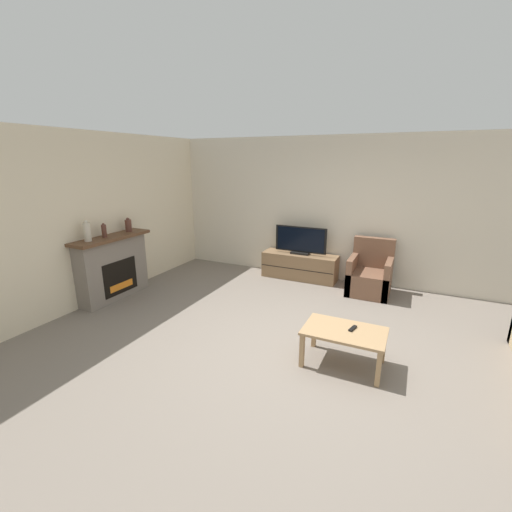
{
  "coord_description": "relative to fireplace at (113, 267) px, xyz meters",
  "views": [
    {
      "loc": [
        1.19,
        -3.58,
        2.26
      ],
      "look_at": [
        -0.96,
        0.95,
        0.85
      ],
      "focal_mm": 24.0,
      "sensor_mm": 36.0,
      "label": 1
    }
  ],
  "objects": [
    {
      "name": "wall_back",
      "position": [
        3.3,
        2.57,
        0.8
      ],
      "size": [
        12.0,
        0.06,
        2.7
      ],
      "color": "beige",
      "rests_on": "ground"
    },
    {
      "name": "wall_left",
      "position": [
        -0.18,
        -0.3,
        0.8
      ],
      "size": [
        0.06,
        12.0,
        2.7
      ],
      "color": "beige",
      "rests_on": "ground"
    },
    {
      "name": "ground_plane",
      "position": [
        3.3,
        -0.3,
        -0.55
      ],
      "size": [
        24.0,
        24.0,
        0.0
      ],
      "primitive_type": "plane",
      "color": "slate"
    },
    {
      "name": "mantel_vase_left",
      "position": [
        0.02,
        -0.41,
        0.68
      ],
      "size": [
        0.1,
        0.1,
        0.32
      ],
      "color": "beige",
      "rests_on": "fireplace"
    },
    {
      "name": "tv",
      "position": [
        2.51,
        2.28,
        0.2
      ],
      "size": [
        1.01,
        0.18,
        0.54
      ],
      "color": "black",
      "rests_on": "tv_stand"
    },
    {
      "name": "fireplace",
      "position": [
        0.0,
        0.0,
        0.0
      ],
      "size": [
        0.42,
        1.37,
        1.07
      ],
      "color": "slate",
      "rests_on": "ground"
    },
    {
      "name": "remote",
      "position": [
        3.98,
        -0.29,
        -0.1
      ],
      "size": [
        0.07,
        0.16,
        0.02
      ],
      "rotation": [
        0.0,
        0.0,
        -0.24
      ],
      "color": "black",
      "rests_on": "coffee_table"
    },
    {
      "name": "armchair",
      "position": [
        3.86,
        2.09,
        -0.25
      ],
      "size": [
        0.7,
        0.76,
        0.93
      ],
      "color": "brown",
      "rests_on": "ground"
    },
    {
      "name": "mantel_vase_right",
      "position": [
        0.02,
        0.41,
        0.63
      ],
      "size": [
        0.11,
        0.11,
        0.24
      ],
      "color": "#512D23",
      "rests_on": "fireplace"
    },
    {
      "name": "mantel_vase_centre_left",
      "position": [
        0.02,
        -0.1,
        0.63
      ],
      "size": [
        0.08,
        0.08,
        0.23
      ],
      "color": "#512D23",
      "rests_on": "fireplace"
    },
    {
      "name": "coffee_table",
      "position": [
        3.9,
        -0.35,
        -0.17
      ],
      "size": [
        0.9,
        0.57,
        0.43
      ],
      "color": "#A37F56",
      "rests_on": "ground"
    },
    {
      "name": "tv_stand",
      "position": [
        2.51,
        2.28,
        -0.3
      ],
      "size": [
        1.45,
        0.44,
        0.5
      ],
      "color": "brown",
      "rests_on": "ground"
    }
  ]
}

